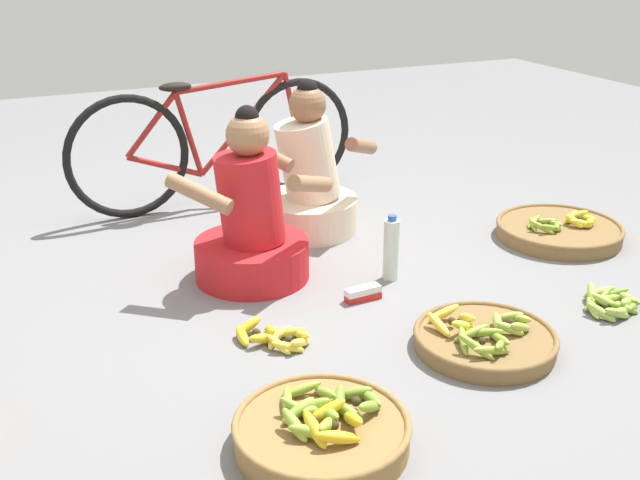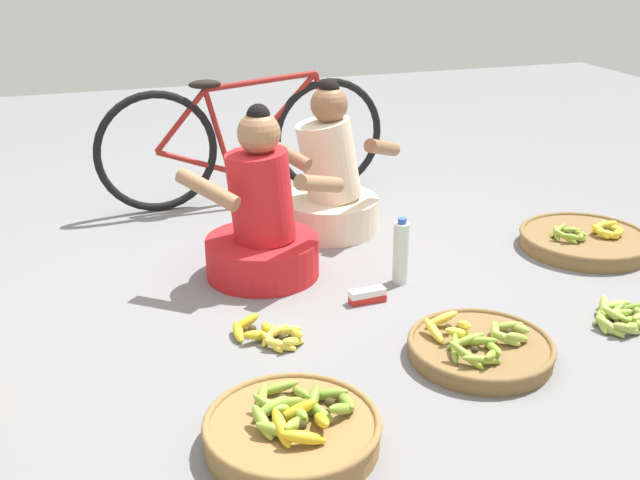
{
  "view_description": "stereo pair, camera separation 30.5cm",
  "coord_description": "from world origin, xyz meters",
  "px_view_note": "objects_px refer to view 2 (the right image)",
  "views": [
    {
      "loc": [
        -1.17,
        -2.78,
        1.5
      ],
      "look_at": [
        0.0,
        -0.2,
        0.35
      ],
      "focal_mm": 43.49,
      "sensor_mm": 36.0,
      "label": 1
    },
    {
      "loc": [
        -0.89,
        -2.89,
        1.5
      ],
      "look_at": [
        0.0,
        -0.2,
        0.35
      ],
      "focal_mm": 43.49,
      "sensor_mm": 36.0,
      "label": 2
    }
  ],
  "objects_px": {
    "vendor_woman_front": "(262,223)",
    "vendor_woman_behind": "(329,184)",
    "bicycle_leaning": "(245,141)",
    "banana_basket_mid_right": "(480,347)",
    "banana_basket_back_right": "(585,240)",
    "water_bottle": "(401,252)",
    "loose_bananas_front_center": "(623,317)",
    "packet_carton_stack": "(367,296)",
    "loose_bananas_front_right": "(268,333)",
    "banana_basket_near_vendor": "(293,429)"
  },
  "relations": [
    {
      "from": "banana_basket_near_vendor",
      "to": "bicycle_leaning",
      "type": "bearing_deg",
      "value": 80.11
    },
    {
      "from": "water_bottle",
      "to": "loose_bananas_front_center",
      "type": "bearing_deg",
      "value": -43.29
    },
    {
      "from": "loose_bananas_front_center",
      "to": "water_bottle",
      "type": "relative_size",
      "value": 0.92
    },
    {
      "from": "vendor_woman_front",
      "to": "packet_carton_stack",
      "type": "relative_size",
      "value": 4.9
    },
    {
      "from": "loose_bananas_front_right",
      "to": "packet_carton_stack",
      "type": "relative_size",
      "value": 1.7
    },
    {
      "from": "vendor_woman_front",
      "to": "banana_basket_mid_right",
      "type": "bearing_deg",
      "value": -59.2
    },
    {
      "from": "bicycle_leaning",
      "to": "vendor_woman_behind",
      "type": "bearing_deg",
      "value": -63.99
    },
    {
      "from": "bicycle_leaning",
      "to": "banana_basket_near_vendor",
      "type": "bearing_deg",
      "value": -99.89
    },
    {
      "from": "banana_basket_near_vendor",
      "to": "loose_bananas_front_center",
      "type": "relative_size",
      "value": 1.96
    },
    {
      "from": "banana_basket_back_right",
      "to": "banana_basket_near_vendor",
      "type": "xyz_separation_m",
      "value": [
        -1.84,
        -1.07,
        0.01
      ]
    },
    {
      "from": "vendor_woman_behind",
      "to": "loose_bananas_front_right",
      "type": "relative_size",
      "value": 2.89
    },
    {
      "from": "loose_bananas_front_right",
      "to": "packet_carton_stack",
      "type": "height_order",
      "value": "loose_bananas_front_right"
    },
    {
      "from": "vendor_woman_behind",
      "to": "banana_basket_near_vendor",
      "type": "relative_size",
      "value": 1.44
    },
    {
      "from": "banana_basket_near_vendor",
      "to": "packet_carton_stack",
      "type": "relative_size",
      "value": 3.41
    },
    {
      "from": "bicycle_leaning",
      "to": "banana_basket_back_right",
      "type": "distance_m",
      "value": 1.93
    },
    {
      "from": "vendor_woman_behind",
      "to": "loose_bananas_front_center",
      "type": "xyz_separation_m",
      "value": [
        0.79,
        -1.37,
        -0.23
      ]
    },
    {
      "from": "bicycle_leaning",
      "to": "loose_bananas_front_right",
      "type": "relative_size",
      "value": 6.14
    },
    {
      "from": "vendor_woman_front",
      "to": "bicycle_leaning",
      "type": "relative_size",
      "value": 0.47
    },
    {
      "from": "banana_basket_back_right",
      "to": "water_bottle",
      "type": "distance_m",
      "value": 1.04
    },
    {
      "from": "bicycle_leaning",
      "to": "loose_bananas_front_center",
      "type": "distance_m",
      "value": 2.29
    },
    {
      "from": "water_bottle",
      "to": "banana_basket_near_vendor",
      "type": "bearing_deg",
      "value": -128.82
    },
    {
      "from": "vendor_woman_behind",
      "to": "banana_basket_back_right",
      "type": "relative_size",
      "value": 1.25
    },
    {
      "from": "banana_basket_mid_right",
      "to": "packet_carton_stack",
      "type": "xyz_separation_m",
      "value": [
        -0.23,
        0.56,
        -0.01
      ]
    },
    {
      "from": "packet_carton_stack",
      "to": "loose_bananas_front_center",
      "type": "bearing_deg",
      "value": -29.34
    },
    {
      "from": "bicycle_leaning",
      "to": "packet_carton_stack",
      "type": "bearing_deg",
      "value": -83.06
    },
    {
      "from": "vendor_woman_front",
      "to": "vendor_woman_behind",
      "type": "relative_size",
      "value": 1.0
    },
    {
      "from": "vendor_woman_front",
      "to": "banana_basket_back_right",
      "type": "relative_size",
      "value": 1.24
    },
    {
      "from": "vendor_woman_behind",
      "to": "water_bottle",
      "type": "distance_m",
      "value": 0.73
    },
    {
      "from": "vendor_woman_behind",
      "to": "loose_bananas_front_right",
      "type": "bearing_deg",
      "value": -120.21
    },
    {
      "from": "bicycle_leaning",
      "to": "loose_bananas_front_center",
      "type": "height_order",
      "value": "bicycle_leaning"
    },
    {
      "from": "banana_basket_near_vendor",
      "to": "water_bottle",
      "type": "relative_size",
      "value": 1.8
    },
    {
      "from": "packet_carton_stack",
      "to": "vendor_woman_behind",
      "type": "bearing_deg",
      "value": 82.05
    },
    {
      "from": "bicycle_leaning",
      "to": "banana_basket_back_right",
      "type": "bearing_deg",
      "value": -41.3
    },
    {
      "from": "banana_basket_mid_right",
      "to": "loose_bananas_front_center",
      "type": "bearing_deg",
      "value": 4.38
    },
    {
      "from": "banana_basket_back_right",
      "to": "banana_basket_mid_right",
      "type": "height_order",
      "value": "banana_basket_mid_right"
    },
    {
      "from": "bicycle_leaning",
      "to": "banana_basket_mid_right",
      "type": "relative_size",
      "value": 3.11
    },
    {
      "from": "loose_bananas_front_center",
      "to": "banana_basket_back_right",
      "type": "bearing_deg",
      "value": 64.72
    },
    {
      "from": "vendor_woman_front",
      "to": "water_bottle",
      "type": "height_order",
      "value": "vendor_woman_front"
    },
    {
      "from": "banana_basket_mid_right",
      "to": "loose_bananas_front_right",
      "type": "xyz_separation_m",
      "value": [
        -0.72,
        0.38,
        -0.01
      ]
    },
    {
      "from": "vendor_woman_behind",
      "to": "banana_basket_near_vendor",
      "type": "height_order",
      "value": "vendor_woman_behind"
    },
    {
      "from": "banana_basket_back_right",
      "to": "packet_carton_stack",
      "type": "height_order",
      "value": "banana_basket_back_right"
    },
    {
      "from": "banana_basket_back_right",
      "to": "water_bottle",
      "type": "height_order",
      "value": "water_bottle"
    },
    {
      "from": "water_bottle",
      "to": "bicycle_leaning",
      "type": "bearing_deg",
      "value": 106.51
    },
    {
      "from": "vendor_woman_behind",
      "to": "vendor_woman_front",
      "type": "bearing_deg",
      "value": -136.83
    },
    {
      "from": "banana_basket_mid_right",
      "to": "loose_bananas_front_center",
      "type": "distance_m",
      "value": 0.68
    },
    {
      "from": "banana_basket_back_right",
      "to": "loose_bananas_front_right",
      "type": "height_order",
      "value": "banana_basket_back_right"
    },
    {
      "from": "vendor_woman_front",
      "to": "banana_basket_back_right",
      "type": "distance_m",
      "value": 1.63
    },
    {
      "from": "water_bottle",
      "to": "packet_carton_stack",
      "type": "xyz_separation_m",
      "value": [
        -0.21,
        -0.14,
        -0.12
      ]
    },
    {
      "from": "bicycle_leaning",
      "to": "banana_basket_mid_right",
      "type": "distance_m",
      "value": 2.1
    },
    {
      "from": "vendor_woman_front",
      "to": "loose_bananas_front_center",
      "type": "relative_size",
      "value": 2.82
    }
  ]
}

